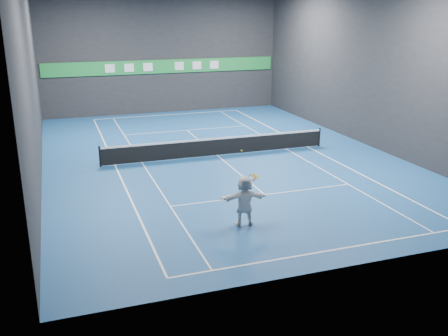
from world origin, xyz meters
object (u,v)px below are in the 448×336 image
object	(u,v)px
tennis_net	(218,146)
tennis_ball	(242,151)
player	(244,201)
tennis_racket	(252,179)

from	to	relation	value
tennis_net	tennis_ball	bearing A→B (deg)	-103.07
player	tennis_ball	size ratio (longest dim) A/B	25.44
tennis_ball	tennis_net	xyz separation A→B (m)	(2.10, 9.04, -2.28)
tennis_net	tennis_racket	size ratio (longest dim) A/B	21.75
player	tennis_net	size ratio (longest dim) A/B	0.15
tennis_racket	tennis_ball	bearing A→B (deg)	-170.77
tennis_net	player	bearing A→B (deg)	-102.27
tennis_ball	tennis_racket	xyz separation A→B (m)	(0.44, 0.07, -1.10)
tennis_net	tennis_racket	xyz separation A→B (m)	(-1.66, -8.97, 1.19)
tennis_ball	tennis_net	world-z (taller)	tennis_ball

